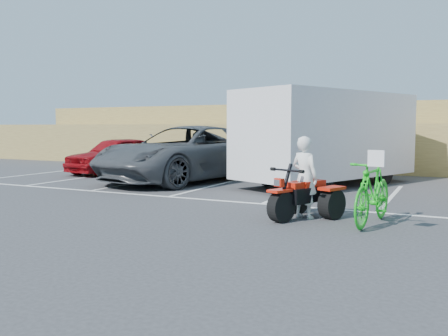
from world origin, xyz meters
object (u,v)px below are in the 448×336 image
at_px(quad_atv_green, 292,184).
at_px(red_car, 117,155).
at_px(red_trike_atv, 299,219).
at_px(cargo_trailer, 328,135).
at_px(green_dirt_bike, 373,192).
at_px(grey_pickup, 187,153).
at_px(rider, 305,177).
at_px(quad_atv_blue, 261,177).

bearing_deg(quad_atv_green, red_car, -162.77).
relative_size(red_trike_atv, quad_atv_green, 1.12).
bearing_deg(quad_atv_green, cargo_trailer, 34.68).
xyz_separation_m(cargo_trailer, quad_atv_green, (-1.10, -0.27, -1.60)).
bearing_deg(red_car, green_dirt_bike, -18.41).
bearing_deg(grey_pickup, green_dirt_bike, -21.29).
height_order(red_trike_atv, quad_atv_green, red_trike_atv).
relative_size(red_trike_atv, grey_pickup, 0.24).
bearing_deg(red_car, grey_pickup, -5.80).
height_order(rider, green_dirt_bike, rider).
bearing_deg(cargo_trailer, quad_atv_blue, 177.98).
bearing_deg(grey_pickup, cargo_trailer, 24.23).
bearing_deg(grey_pickup, quad_atv_blue, 63.56).
height_order(rider, grey_pickup, grey_pickup).
relative_size(red_trike_atv, cargo_trailer, 0.24).
distance_m(red_trike_atv, red_car, 11.31).
bearing_deg(green_dirt_bike, red_car, 159.23).
relative_size(red_trike_atv, red_car, 0.38).
relative_size(cargo_trailer, quad_atv_green, 4.66).
xyz_separation_m(grey_pickup, quad_atv_blue, (1.89, 2.26, -0.96)).
height_order(red_trike_atv, grey_pickup, grey_pickup).
xyz_separation_m(rider, quad_atv_blue, (-3.72, 7.03, -0.84)).
distance_m(grey_pickup, quad_atv_green, 3.78).
height_order(rider, quad_atv_green, rider).
bearing_deg(quad_atv_blue, cargo_trailer, -19.01).
bearing_deg(red_trike_atv, quad_atv_blue, 139.24).
distance_m(red_car, cargo_trailer, 8.72).
bearing_deg(cargo_trailer, red_trike_atv, -57.71).
bearing_deg(quad_atv_green, green_dirt_bike, -37.21).
distance_m(green_dirt_bike, red_car, 12.48).
bearing_deg(grey_pickup, quad_atv_green, 23.36).
xyz_separation_m(rider, cargo_trailer, (-0.91, 5.67, 0.76)).
height_order(quad_atv_blue, quad_atv_green, quad_atv_blue).
distance_m(cargo_trailer, quad_atv_green, 1.96).
height_order(green_dirt_bike, cargo_trailer, cargo_trailer).
distance_m(red_car, quad_atv_blue, 6.01).
distance_m(quad_atv_blue, quad_atv_green, 2.37).
xyz_separation_m(green_dirt_bike, quad_atv_blue, (-5.09, 7.11, -0.64)).
distance_m(cargo_trailer, quad_atv_blue, 3.51).
xyz_separation_m(grey_pickup, quad_atv_green, (3.60, 0.63, -0.96)).
bearing_deg(red_car, cargo_trailer, 8.62).
distance_m(rider, quad_atv_green, 5.82).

